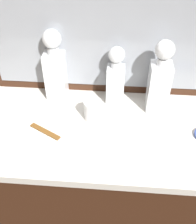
{
  "coord_description": "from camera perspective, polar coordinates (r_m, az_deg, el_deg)",
  "views": [
    {
      "loc": [
        0.06,
        -0.79,
        1.64
      ],
      "look_at": [
        0.0,
        0.0,
        0.93
      ],
      "focal_mm": 44.99,
      "sensor_mm": 36.0,
      "label": 1
    }
  ],
  "objects": [
    {
      "name": "crystal_decanter_front",
      "position": [
        1.19,
        3.56,
        6.48
      ],
      "size": [
        0.07,
        0.07,
        0.26
      ],
      "color": "white",
      "rests_on": "dresser"
    },
    {
      "name": "tortoiseshell_comb",
      "position": [
        1.11,
        -10.72,
        -3.89
      ],
      "size": [
        0.13,
        0.09,
        0.01
      ],
      "color": "brown",
      "rests_on": "dresser"
    },
    {
      "name": "crystal_decanter_far_right",
      "position": [
        1.15,
        12.31,
        5.74
      ],
      "size": [
        0.08,
        0.08,
        0.31
      ],
      "color": "white",
      "rests_on": "dresser"
    },
    {
      "name": "crystal_decanter_rear",
      "position": [
        1.21,
        -8.65,
        8.28
      ],
      "size": [
        0.09,
        0.09,
        0.31
      ],
      "color": "white",
      "rests_on": "dresser"
    },
    {
      "name": "crystal_tumbler_rear",
      "position": [
        1.13,
        -1.05,
        0.19
      ],
      "size": [
        0.07,
        0.07,
        0.09
      ],
      "color": "white",
      "rests_on": "dresser"
    },
    {
      "name": "dresser",
      "position": [
        1.45,
        0.0,
        -15.18
      ],
      "size": [
        1.21,
        0.52,
        0.85
      ],
      "color": "#381E11",
      "rests_on": "ground_plane"
    },
    {
      "name": "dresser_mirror",
      "position": [
        1.15,
        1.01,
        15.96
      ],
      "size": [
        1.0,
        0.03,
        0.57
      ],
      "color": "#381E11",
      "rests_on": "dresser"
    }
  ]
}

